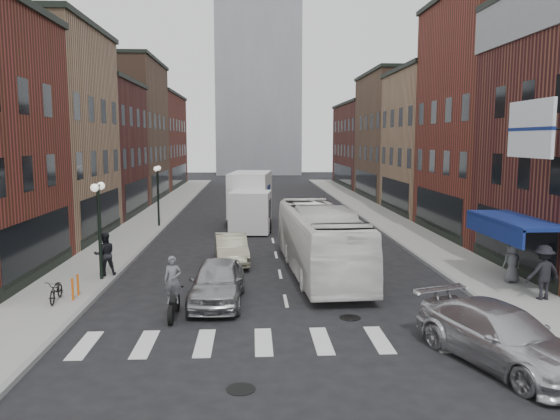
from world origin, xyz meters
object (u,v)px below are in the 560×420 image
Objects in this scene: billboard_sign at (533,131)px; sedan_left_near at (217,282)px; transit_bus at (320,240)px; sedan_left_far at (231,249)px; ped_right_c at (512,263)px; streetlamp_near at (99,212)px; ped_right_a at (543,272)px; ped_left_solo at (105,254)px; curb_car at (501,336)px; motorcycle_rider at (173,289)px; bike_rack at (75,287)px; streetlamp_far at (158,184)px; parked_bicycle at (56,290)px; box_truck at (250,200)px.

billboard_sign reaches higher than sedan_left_near.
transit_bus is 4.55m from sedan_left_far.
ped_right_c reaches higher than sedan_left_far.
streetlamp_near reaches higher than sedan_left_near.
ped_right_c is (-0.02, 2.31, -0.19)m from ped_right_a.
ped_left_solo is 1.14× the size of ped_right_c.
curb_car is at bearing 55.16° from ped_right_c.
motorcycle_rider is 0.19× the size of transit_bus.
bike_rack is at bearing 177.94° from sedan_left_near.
sedan_left_near is 6.17m from ped_left_solo.
transit_bus reaches higher than sedan_left_near.
streetlamp_far is 22.70m from ped_right_c.
ped_right_a is 2.32m from ped_right_c.
transit_bus reaches higher than ped_right_c.
ped_right_c is at bearing 42.19° from curb_car.
transit_bus is at bearing 17.89° from parked_bicycle.
streetlamp_near is 3.59m from bike_rack.
ped_right_c is (0.56, 2.09, -5.19)m from billboard_sign.
ped_left_solo is (-5.20, -2.60, 0.37)m from sedan_left_far.
ped_right_a is (10.47, -17.94, -0.64)m from box_truck.
sedan_left_far is at bearing 41.74° from parked_bicycle.
parked_bicycle is 0.77× the size of ped_right_a.
box_truck is at bearing 78.49° from motorcycle_rider.
sedan_left_near is 2.51× the size of ped_left_solo.
transit_bus is 7.05× the size of parked_bicycle.
motorcycle_rider is at bearing 99.56° from ped_left_solo.
streetlamp_near is 6.23m from motorcycle_rider.
streetlamp_far is at bearing 89.31° from bike_rack.
parked_bicycle is at bearing 54.29° from ped_left_solo.
transit_bus is 2.06× the size of curb_car.
box_truck is (6.30, 16.92, 1.23)m from bike_rack.
transit_bus is 10.57m from curb_car.
ped_left_solo reaches higher than curb_car.
billboard_sign is at bearing 0.01° from sedan_left_near.
curb_car is at bearing -73.66° from transit_bus.
streetlamp_near reaches higher than sedan_left_far.
streetlamp_near is 1.00× the size of streetlamp_far.
streetlamp_far is 0.90× the size of sedan_left_near.
ped_right_c reaches higher than curb_car.
motorcycle_rider is 9.97m from curb_car.
curb_car is (9.06, -4.16, -0.22)m from motorcycle_rider.
parked_bicycle is (-0.73, -3.10, -2.36)m from streetlamp_near.
sedan_left_far is (5.20, -10.79, -2.22)m from streetlamp_far.
box_truck is 17.37m from sedan_left_near.
sedan_left_near is 11.74m from ped_right_c.
streetlamp_far is 13.51m from ped_left_solo.
motorcycle_rider is (3.80, -2.00, 0.42)m from bike_rack.
ped_left_solo is (-4.93, 3.70, 0.28)m from sedan_left_near.
sedan_left_far is at bearing -87.88° from box_truck.
transit_bus is (5.55, 5.78, 0.51)m from motorcycle_rider.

